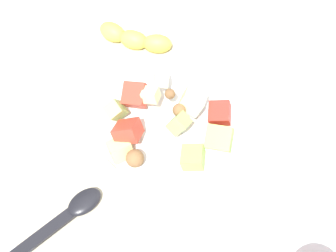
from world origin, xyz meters
TOP-DOWN VIEW (x-y plane):
  - ground_plane at (0.00, 0.00)m, footprint 2.40×2.40m
  - placemat at (0.00, 0.00)m, footprint 0.45×0.37m
  - salad_bowl at (-0.01, 0.01)m, footprint 0.26×0.26m
  - serving_spoon at (0.16, -0.10)m, footprint 0.18×0.12m
  - banana_whole at (-0.19, -0.12)m, footprint 0.05×0.15m

SIDE VIEW (x-z plane):
  - ground_plane at x=0.00m, z-range 0.00..0.00m
  - placemat at x=0.00m, z-range 0.00..0.01m
  - serving_spoon at x=0.16m, z-range 0.00..0.02m
  - banana_whole at x=-0.19m, z-range 0.00..0.04m
  - salad_bowl at x=-0.01m, z-range -0.02..0.11m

